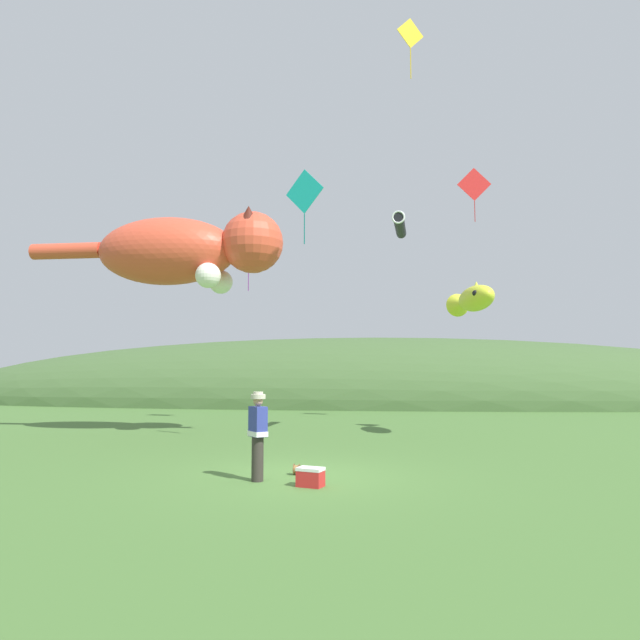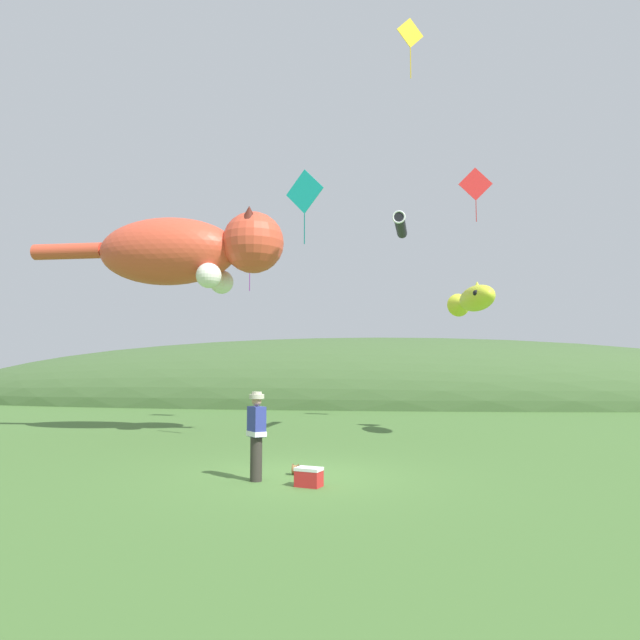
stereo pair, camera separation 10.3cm
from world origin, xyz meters
name	(u,v)px [view 2 (the right image)]	position (x,y,z in m)	size (l,w,h in m)	color
ground_plane	(296,476)	(0.00, 0.00, 0.00)	(120.00, 120.00, 0.00)	#477033
distant_hill_ridge	(361,404)	(0.00, 26.38, 0.00)	(61.10, 14.17, 8.78)	#426033
festival_attendant	(256,433)	(-0.71, -0.63, 0.95)	(0.47, 0.49, 1.77)	#332D28
kite_spool	(295,469)	(-0.05, 0.16, 0.12)	(0.13, 0.23, 0.23)	olive
picnic_cooler	(309,477)	(0.41, -1.02, 0.18)	(0.56, 0.46, 0.36)	red
kite_giant_cat	(186,252)	(-5.05, 6.83, 6.33)	(9.15, 2.62, 2.77)	#E04C33
kite_fish_windsock	(473,299)	(4.76, 7.54, 4.59)	(1.45, 3.28, 0.98)	yellow
kite_tube_streamer	(401,225)	(2.37, 7.39, 7.17)	(0.55, 2.32, 0.44)	black
kite_diamond_violet	(250,254)	(-3.98, 11.59, 7.20)	(1.42, 0.30, 2.35)	purple
kite_diamond_teal	(305,192)	(-0.47, 4.09, 7.41)	(1.20, 0.60, 2.23)	#19BFBF
kite_diamond_red	(475,184)	(5.58, 11.85, 9.96)	(1.42, 0.11, 2.32)	red
kite_diamond_gold	(410,34)	(2.63, 3.47, 11.66)	(0.76, 0.48, 1.79)	yellow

